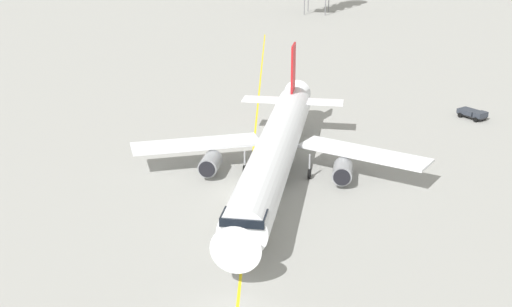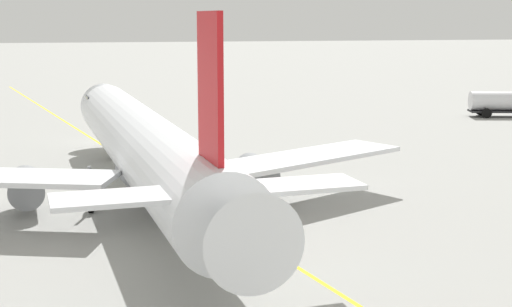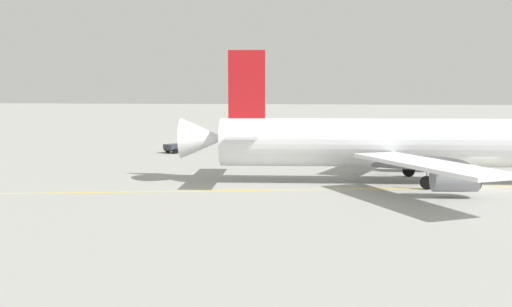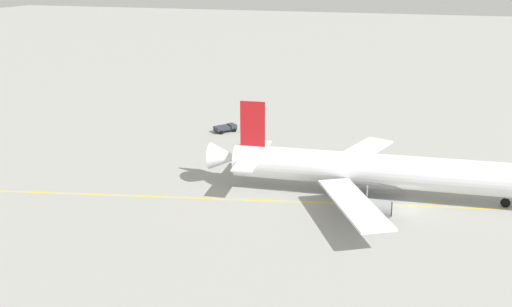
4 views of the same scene
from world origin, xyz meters
name	(u,v)px [view 2 (image 2 of 4)]	position (x,y,z in m)	size (l,w,h in m)	color
ground_plane	(177,187)	(0.00, 0.00, 0.00)	(600.00, 600.00, 0.00)	#9E9E99
airliner_main	(145,149)	(-2.32, -3.75, 3.29)	(32.49, 44.27, 11.39)	white
fuel_tanker_truck	(506,103)	(40.52, 28.06, 1.56)	(9.02, 4.54, 2.87)	#232326
taxiway_centreline	(187,198)	(0.24, -3.20, 0.00)	(37.47, 165.38, 0.01)	yellow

